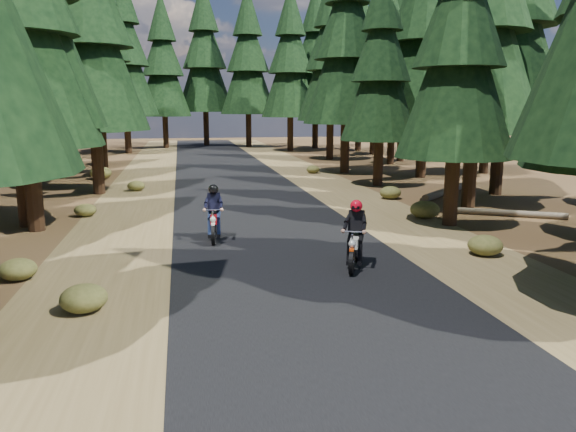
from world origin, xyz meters
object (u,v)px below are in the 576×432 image
(log_far, at_px, (507,213))
(rider_follow, at_px, (214,222))
(log_near, at_px, (445,192))
(rider_lead, at_px, (355,246))

(log_far, bearing_deg, rider_follow, -140.99)
(log_near, xyz_separation_m, rider_follow, (-10.67, -6.79, 0.39))
(rider_lead, bearing_deg, log_far, -120.93)
(rider_follow, bearing_deg, log_near, -141.74)
(log_far, bearing_deg, rider_lead, -114.69)
(log_far, height_order, rider_follow, rider_follow)
(log_far, xyz_separation_m, rider_follow, (-10.57, -1.74, 0.43))
(rider_follow, bearing_deg, rider_lead, 137.65)
(log_near, xyz_separation_m, log_far, (-0.10, -5.05, -0.04))
(rider_lead, xyz_separation_m, rider_follow, (-3.18, 3.56, -0.01))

